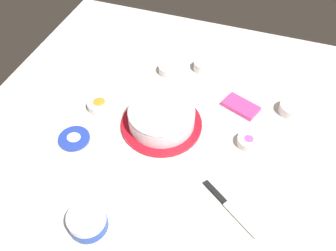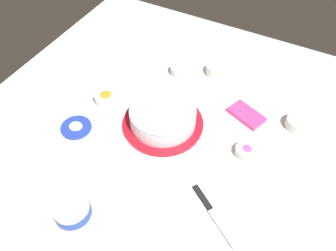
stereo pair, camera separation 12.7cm
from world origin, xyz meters
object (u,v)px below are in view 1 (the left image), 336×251
(frosted_cake, at_px, (161,117))
(spreading_knife, at_px, (225,203))
(sprinkle_bowl_pink, at_px, (169,69))
(frosting_tub_lid, at_px, (74,138))
(sprinkle_bowl_rainbow, at_px, (248,141))
(candy_box_lower, at_px, (241,106))
(sprinkle_bowl_yellow, at_px, (204,65))
(sprinkle_bowl_blue, at_px, (291,108))
(frosting_tub, at_px, (88,222))
(sprinkle_bowl_orange, at_px, (100,104))

(frosted_cake, distance_m, spreading_knife, 0.39)
(frosted_cake, height_order, sprinkle_bowl_pink, frosted_cake)
(frosting_tub_lid, xyz_separation_m, sprinkle_bowl_rainbow, (-0.61, -0.19, 0.01))
(frosting_tub_lid, distance_m, candy_box_lower, 0.65)
(frosting_tub_lid, bearing_deg, sprinkle_bowl_yellow, -122.58)
(sprinkle_bowl_pink, bearing_deg, frosting_tub_lid, 66.33)
(frosted_cake, bearing_deg, sprinkle_bowl_blue, -153.24)
(sprinkle_bowl_yellow, distance_m, sprinkle_bowl_blue, 0.42)
(sprinkle_bowl_blue, bearing_deg, candy_box_lower, 12.45)
(sprinkle_bowl_yellow, bearing_deg, spreading_knife, 111.31)
(frosting_tub, xyz_separation_m, sprinkle_bowl_yellow, (-0.13, -0.83, -0.02))
(spreading_knife, relative_size, sprinkle_bowl_yellow, 2.40)
(sprinkle_bowl_yellow, bearing_deg, frosted_cake, 80.22)
(frosting_tub, relative_size, sprinkle_bowl_yellow, 1.34)
(frosting_tub_lid, bearing_deg, frosting_tub, 126.70)
(frosting_tub, height_order, sprinkle_bowl_yellow, frosting_tub)
(frosting_tub_lid, xyz_separation_m, sprinkle_bowl_yellow, (-0.34, -0.54, 0.02))
(frosting_tub_lid, distance_m, sprinkle_bowl_yellow, 0.64)
(sprinkle_bowl_orange, relative_size, sprinkle_bowl_blue, 1.04)
(sprinkle_bowl_pink, xyz_separation_m, sprinkle_bowl_blue, (-0.53, 0.07, 0.00))
(frosting_tub, relative_size, spreading_knife, 0.56)
(frosted_cake, distance_m, candy_box_lower, 0.33)
(sprinkle_bowl_rainbow, xyz_separation_m, sprinkle_bowl_pink, (0.40, -0.28, 0.00))
(sprinkle_bowl_orange, bearing_deg, frosted_cake, 178.42)
(frosting_tub, bearing_deg, candy_box_lower, -117.12)
(frosting_tub, height_order, sprinkle_bowl_blue, frosting_tub)
(sprinkle_bowl_yellow, distance_m, sprinkle_bowl_rainbow, 0.44)
(sprinkle_bowl_rainbow, bearing_deg, sprinkle_bowl_orange, 0.91)
(frosting_tub, height_order, spreading_knife, frosting_tub)
(frosting_tub_lid, distance_m, sprinkle_bowl_pink, 0.51)
(spreading_knife, relative_size, sprinkle_bowl_blue, 2.25)
(spreading_knife, height_order, candy_box_lower, candy_box_lower)
(spreading_knife, bearing_deg, frosted_cake, -39.04)
(sprinkle_bowl_rainbow, relative_size, sprinkle_bowl_blue, 0.87)
(sprinkle_bowl_orange, bearing_deg, sprinkle_bowl_pink, -122.79)
(spreading_knife, bearing_deg, sprinkle_bowl_pink, -55.23)
(sprinkle_bowl_blue, xyz_separation_m, candy_box_lower, (0.19, 0.04, -0.01))
(frosted_cake, xyz_separation_m, frosting_tub, (0.06, 0.46, -0.00))
(frosting_tub, distance_m, sprinkle_bowl_yellow, 0.84)
(sprinkle_bowl_blue, height_order, candy_box_lower, sprinkle_bowl_blue)
(spreading_knife, xyz_separation_m, sprinkle_bowl_orange, (0.57, -0.25, 0.01))
(candy_box_lower, bearing_deg, sprinkle_bowl_orange, 40.18)
(frosting_tub, bearing_deg, frosted_cake, -98.05)
(spreading_knife, relative_size, sprinkle_bowl_rainbow, 2.57)
(spreading_knife, distance_m, sprinkle_bowl_yellow, 0.66)
(sprinkle_bowl_blue, bearing_deg, spreading_knife, 72.27)
(frosted_cake, height_order, sprinkle_bowl_blue, frosted_cake)
(frosted_cake, relative_size, candy_box_lower, 2.23)
(frosting_tub, xyz_separation_m, sprinkle_bowl_orange, (0.20, -0.47, -0.02))
(sprinkle_bowl_pink, relative_size, sprinkle_bowl_blue, 0.94)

